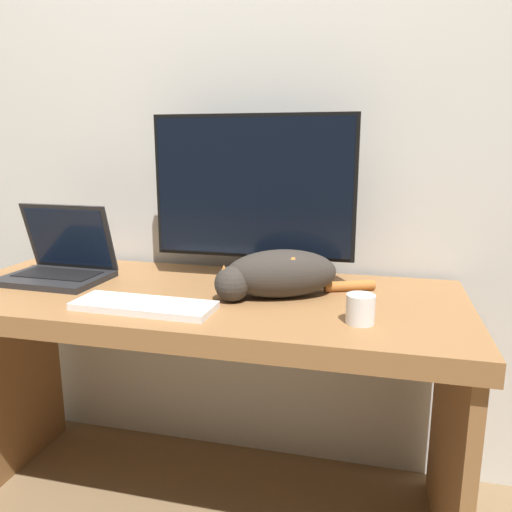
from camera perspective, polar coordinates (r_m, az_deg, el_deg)
wall_back at (r=1.86m, az=-2.65°, el=15.42°), size 6.40×0.06×2.60m
desk at (r=1.60m, az=-6.44°, el=-9.41°), size 1.60×0.67×0.76m
monitor at (r=1.63m, az=-0.39°, el=6.83°), size 0.67×0.21×0.54m
laptop at (r=1.80m, az=-21.52°, el=-0.93°), size 0.34×0.25×0.25m
external_keyboard at (r=1.42m, az=-12.69°, el=-5.53°), size 0.40×0.15×0.02m
cat at (r=1.47m, az=2.42°, el=-2.02°), size 0.46×0.29×0.14m
coffee_mug at (r=1.30m, az=11.85°, el=-5.95°), size 0.07×0.07×0.08m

